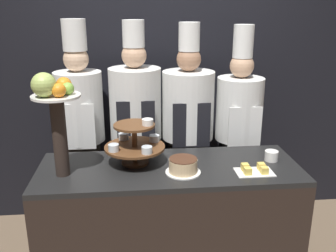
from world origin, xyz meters
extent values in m
cube|color=black|center=(0.00, 1.31, 1.40)|extent=(10.00, 0.06, 2.80)
cube|color=black|center=(0.00, 0.32, 0.42)|extent=(1.73, 0.64, 0.83)
cube|color=black|center=(0.00, 0.32, 0.85)|extent=(1.73, 0.64, 0.03)
cylinder|color=brown|center=(-0.23, 0.39, 0.88)|extent=(0.18, 0.18, 0.02)
cylinder|color=brown|center=(-0.23, 0.39, 1.01)|extent=(0.04, 0.04, 0.28)
cylinder|color=brown|center=(-0.23, 0.39, 0.98)|extent=(0.40, 0.40, 0.02)
cylinder|color=brown|center=(-0.23, 0.39, 1.14)|extent=(0.27, 0.27, 0.02)
cylinder|color=silver|center=(-0.15, 0.26, 1.01)|extent=(0.07, 0.07, 0.04)
cylinder|color=gold|center=(-0.15, 0.26, 1.01)|extent=(0.06, 0.06, 0.03)
cylinder|color=silver|center=(-0.09, 0.47, 1.01)|extent=(0.07, 0.07, 0.04)
cylinder|color=green|center=(-0.09, 0.47, 1.01)|extent=(0.06, 0.06, 0.03)
cylinder|color=silver|center=(-0.30, 0.53, 1.01)|extent=(0.07, 0.07, 0.04)
cylinder|color=red|center=(-0.30, 0.53, 1.01)|extent=(0.06, 0.06, 0.03)
cylinder|color=silver|center=(-0.36, 0.32, 1.01)|extent=(0.07, 0.07, 0.04)
cylinder|color=beige|center=(-0.36, 0.32, 1.01)|extent=(0.06, 0.06, 0.03)
cylinder|color=white|center=(-0.14, 0.37, 1.16)|extent=(0.07, 0.07, 0.04)
cylinder|color=#2D231E|center=(-0.68, 0.26, 1.12)|extent=(0.09, 0.09, 0.50)
cylinder|color=white|center=(-0.68, 0.26, 1.38)|extent=(0.29, 0.29, 0.01)
sphere|color=#84B742|center=(-0.61, 0.26, 1.42)|extent=(0.07, 0.07, 0.07)
sphere|color=orange|center=(-0.64, 0.32, 1.43)|extent=(0.09, 0.09, 0.09)
sphere|color=red|center=(-0.74, 0.30, 1.42)|extent=(0.08, 0.08, 0.08)
sphere|color=#ADC160|center=(-0.73, 0.21, 1.45)|extent=(0.14, 0.14, 0.14)
sphere|color=orange|center=(-0.65, 0.20, 1.42)|extent=(0.08, 0.08, 0.08)
cylinder|color=white|center=(0.08, 0.21, 0.87)|extent=(0.23, 0.23, 0.01)
cylinder|color=#E0BC89|center=(0.08, 0.21, 0.92)|extent=(0.18, 0.18, 0.08)
cylinder|color=#472819|center=(0.08, 0.21, 0.96)|extent=(0.18, 0.18, 0.01)
cylinder|color=white|center=(0.71, 0.35, 0.90)|extent=(0.09, 0.09, 0.07)
cube|color=white|center=(0.53, 0.17, 0.87)|extent=(0.24, 0.15, 0.01)
cube|color=#EFCC56|center=(0.48, 0.14, 0.90)|extent=(0.04, 0.04, 0.04)
cube|color=#EFCC56|center=(0.58, 0.14, 0.90)|extent=(0.04, 0.04, 0.04)
cube|color=#EFCC56|center=(0.48, 0.20, 0.90)|extent=(0.04, 0.04, 0.04)
cube|color=#EFCC56|center=(0.58, 0.20, 0.90)|extent=(0.04, 0.04, 0.04)
cube|color=#38332D|center=(-0.64, 0.92, 0.43)|extent=(0.28, 0.15, 0.86)
cylinder|color=white|center=(-0.64, 0.92, 1.13)|extent=(0.37, 0.37, 0.55)
cube|color=white|center=(-0.64, 0.75, 1.02)|extent=(0.26, 0.01, 0.35)
sphere|color=#DBB28E|center=(-0.64, 0.92, 1.50)|extent=(0.19, 0.19, 0.19)
cylinder|color=white|center=(-0.64, 0.92, 1.68)|extent=(0.18, 0.18, 0.23)
cube|color=black|center=(-0.21, 0.92, 0.43)|extent=(0.31, 0.17, 0.87)
cylinder|color=silver|center=(-0.21, 0.92, 1.15)|extent=(0.41, 0.41, 0.56)
cube|color=black|center=(-0.21, 0.73, 1.03)|extent=(0.28, 0.01, 0.36)
sphere|color=tan|center=(-0.21, 0.92, 1.52)|extent=(0.19, 0.19, 0.19)
cylinder|color=white|center=(-0.21, 0.92, 1.69)|extent=(0.16, 0.16, 0.20)
cube|color=#38332D|center=(0.21, 0.92, 0.43)|extent=(0.31, 0.17, 0.85)
cylinder|color=white|center=(0.21, 0.92, 1.12)|extent=(0.41, 0.41, 0.54)
cube|color=black|center=(0.21, 0.73, 1.02)|extent=(0.29, 0.01, 0.35)
sphere|color=#A37556|center=(0.21, 0.92, 1.49)|extent=(0.19, 0.19, 0.19)
cylinder|color=white|center=(0.21, 0.92, 1.66)|extent=(0.16, 0.16, 0.21)
cube|color=#28282D|center=(0.63, 0.92, 0.41)|extent=(0.28, 0.15, 0.83)
cylinder|color=white|center=(0.63, 0.92, 1.08)|extent=(0.38, 0.38, 0.51)
cube|color=white|center=(0.63, 0.74, 0.98)|extent=(0.26, 0.01, 0.33)
sphere|color=tan|center=(0.63, 0.92, 1.43)|extent=(0.19, 0.19, 0.19)
cylinder|color=white|center=(0.63, 0.92, 1.62)|extent=(0.16, 0.16, 0.25)
camera|label=1|loc=(-0.23, -1.95, 1.89)|focal=40.00mm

